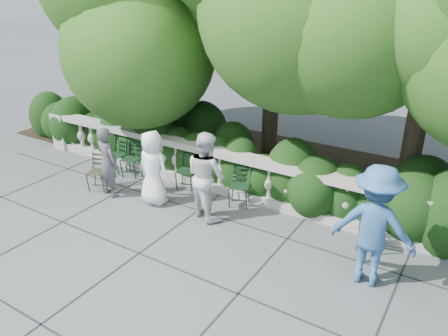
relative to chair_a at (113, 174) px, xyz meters
The scene contains 14 objects.
ground 3.52m from the chair_a, 19.71° to the right, with size 90.00×90.00×0.00m, color #4B4D52.
balustrade 3.40m from the chair_a, 10.49° to the left, with size 12.00×0.44×1.00m.
shrub_hedge 3.78m from the chair_a, 28.69° to the left, with size 15.00×2.60×1.70m, color black, non-canonical shape.
tree_canopy 5.98m from the chair_a, 26.65° to the left, with size 15.04×6.52×6.78m.
chair_a is the anchor object (origin of this frame).
chair_c 0.52m from the chair_a, ahead, with size 0.44×0.48×0.84m, color black, non-canonical shape.
chair_d 2.06m from the chair_a, ahead, with size 0.44×0.48×0.84m, color black, non-canonical shape.
chair_e 3.46m from the chair_a, ahead, with size 0.44×0.48×0.84m, color black, non-canonical shape.
chair_f 6.18m from the chair_a, ahead, with size 0.44×0.48×0.84m, color black, non-canonical shape.
chair_weathered 1.01m from the chair_a, 65.23° to the right, with size 0.44×0.48×0.84m, color black, non-canonical shape.
person_businessman 2.08m from the chair_a, 17.59° to the right, with size 0.78×0.51×1.60m, color white.
person_woman_grey 1.37m from the chair_a, 46.87° to the right, with size 0.57×0.37×1.56m, color #434348.
person_casual_man 3.23m from the chair_a, ahead, with size 0.86×0.67×1.77m, color silver.
person_older_blue 6.49m from the chair_a, ahead, with size 1.27×0.73×1.97m, color #2E588B.
Camera 1 is at (4.13, -5.60, 4.42)m, focal length 35.00 mm.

